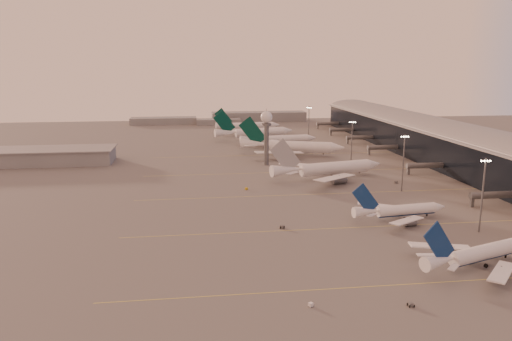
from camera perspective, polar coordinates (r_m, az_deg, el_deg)
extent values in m
plane|color=#555353|center=(160.63, 6.03, -7.91)|extent=(700.00, 700.00, 0.00)
cube|color=#D9CB4C|center=(140.94, 21.73, -11.69)|extent=(180.00, 0.25, 0.02)
cube|color=#D9CB4C|center=(178.66, 14.71, -6.15)|extent=(180.00, 0.25, 0.02)
cube|color=#D9CB4C|center=(219.15, 10.30, -2.55)|extent=(180.00, 0.25, 0.02)
cube|color=#D9CB4C|center=(261.12, 7.29, -0.08)|extent=(180.00, 0.25, 0.02)
cube|color=#D9CB4C|center=(308.75, 4.92, 1.87)|extent=(180.00, 0.25, 0.02)
cube|color=black|center=(297.94, 21.50, 2.44)|extent=(36.00, 360.00, 18.00)
cylinder|color=slate|center=(296.68, 21.64, 4.16)|extent=(10.08, 360.00, 10.08)
cube|color=slate|center=(296.66, 21.64, 4.19)|extent=(40.00, 362.00, 0.80)
cylinder|color=#56595D|center=(216.86, 25.79, -2.52)|extent=(22.00, 2.80, 2.80)
cube|color=#56595D|center=(212.12, 23.47, -3.26)|extent=(1.20, 1.20, 4.40)
cylinder|color=#56595D|center=(265.76, 19.01, 0.55)|extent=(22.00, 2.80, 2.80)
cube|color=#56595D|center=(261.91, 17.01, 0.01)|extent=(1.20, 1.20, 4.40)
cylinder|color=#56595D|center=(315.91, 14.51, 2.59)|extent=(22.00, 2.80, 2.80)
cube|color=#56595D|center=(312.68, 12.79, 2.15)|extent=(1.20, 1.20, 4.40)
cylinder|color=#56595D|center=(354.67, 11.99, 3.72)|extent=(22.00, 2.80, 2.80)
cube|color=#56595D|center=(351.80, 10.43, 3.34)|extent=(1.20, 1.20, 4.40)
cylinder|color=#56595D|center=(394.10, 9.96, 4.63)|extent=(22.00, 2.80, 2.80)
cube|color=#56595D|center=(391.51, 8.54, 4.29)|extent=(1.20, 1.20, 4.40)
cylinder|color=#56595D|center=(432.10, 8.36, 5.33)|extent=(22.00, 2.80, 2.80)
cube|color=#56595D|center=(429.74, 7.07, 5.02)|extent=(1.20, 1.20, 4.40)
cube|color=slate|center=(302.69, -23.54, 1.46)|extent=(80.00, 25.00, 8.00)
cube|color=slate|center=(302.01, -23.61, 2.24)|extent=(82.00, 27.00, 0.60)
cylinder|color=#56595D|center=(273.23, 1.20, 2.91)|extent=(2.60, 2.60, 22.00)
cylinder|color=#56595D|center=(271.62, 1.21, 5.30)|extent=(5.20, 5.20, 1.20)
sphere|color=white|center=(271.18, 1.21, 6.12)|extent=(6.40, 6.40, 6.40)
cylinder|color=#56595D|center=(270.81, 1.22, 6.90)|extent=(0.16, 0.16, 2.00)
cylinder|color=#56595D|center=(179.40, 24.46, -2.63)|extent=(0.56, 0.56, 25.00)
cube|color=#56595D|center=(176.95, 24.80, 1.13)|extent=(3.60, 0.25, 0.25)
sphere|color=#FFEABF|center=(176.22, 24.37, 0.99)|extent=(0.56, 0.56, 0.56)
sphere|color=#FFEABF|center=(176.75, 24.65, 1.00)|extent=(0.56, 0.56, 0.56)
sphere|color=#FFEABF|center=(177.29, 24.92, 1.00)|extent=(0.56, 0.56, 0.56)
sphere|color=#FFEABF|center=(177.82, 25.19, 1.01)|extent=(0.56, 0.56, 0.56)
cylinder|color=#56595D|center=(225.30, 16.48, 0.80)|extent=(0.56, 0.56, 25.00)
cube|color=#56595D|center=(223.36, 16.66, 3.82)|extent=(3.60, 0.25, 0.25)
sphere|color=#FFEABF|center=(222.80, 16.31, 3.72)|extent=(0.56, 0.56, 0.56)
sphere|color=#FFEABF|center=(223.21, 16.54, 3.72)|extent=(0.56, 0.56, 0.56)
sphere|color=#FFEABF|center=(223.62, 16.77, 3.72)|extent=(0.56, 0.56, 0.56)
sphere|color=#FFEABF|center=(224.03, 17.01, 3.72)|extent=(0.56, 0.56, 0.56)
cylinder|color=#56595D|center=(273.97, 10.88, 3.03)|extent=(0.56, 0.56, 25.00)
cube|color=#56595D|center=(272.37, 10.98, 5.53)|extent=(3.60, 0.25, 0.25)
sphere|color=#FFEABF|center=(271.94, 10.67, 5.44)|extent=(0.56, 0.56, 0.56)
sphere|color=#FFEABF|center=(272.25, 10.88, 5.44)|extent=(0.56, 0.56, 0.56)
sphere|color=#FFEABF|center=(272.57, 11.08, 5.44)|extent=(0.56, 0.56, 0.56)
sphere|color=#FFEABF|center=(272.89, 11.28, 5.44)|extent=(0.56, 0.56, 0.56)
cylinder|color=#56595D|center=(359.13, 6.05, 5.31)|extent=(0.56, 0.56, 25.00)
cube|color=#56595D|center=(357.91, 6.09, 7.22)|extent=(3.60, 0.25, 0.25)
sphere|color=#FFEABF|center=(357.60, 5.85, 7.15)|extent=(0.56, 0.56, 0.56)
sphere|color=#FFEABF|center=(357.83, 6.01, 7.15)|extent=(0.56, 0.56, 0.56)
sphere|color=#FFEABF|center=(358.07, 6.17, 7.15)|extent=(0.56, 0.56, 0.56)
sphere|color=#FFEABF|center=(358.31, 6.32, 7.15)|extent=(0.56, 0.56, 0.56)
cube|color=slate|center=(469.92, -10.51, 5.61)|extent=(60.00, 18.00, 6.00)
cube|color=slate|center=(483.71, 0.30, 6.18)|extent=(90.00, 20.00, 9.00)
cube|color=slate|center=(460.22, -4.31, 5.59)|extent=(40.00, 15.00, 5.00)
cylinder|color=white|center=(153.14, 24.62, -8.67)|extent=(24.24, 11.87, 4.13)
cylinder|color=navy|center=(153.45, 24.59, -9.00)|extent=(23.40, 10.62, 2.97)
cone|color=white|center=(140.51, 20.17, -9.93)|extent=(10.95, 7.24, 4.13)
cube|color=white|center=(143.28, 26.28, -10.56)|extent=(14.89, 15.62, 1.30)
cylinder|color=slate|center=(147.50, 26.16, -10.70)|extent=(5.31, 4.08, 2.68)
cube|color=slate|center=(147.08, 26.20, -10.28)|extent=(0.40, 0.36, 1.65)
cube|color=white|center=(155.14, 20.27, -8.32)|extent=(17.94, 6.69, 1.30)
cylinder|color=slate|center=(156.39, 21.61, -9.00)|extent=(5.31, 4.08, 2.68)
cube|color=slate|center=(156.00, 21.65, -8.60)|extent=(0.40, 0.36, 1.65)
cube|color=navy|center=(138.38, 20.18, -8.01)|extent=(10.82, 4.08, 12.30)
cube|color=white|center=(137.64, 21.63, -10.46)|extent=(4.55, 4.57, 0.27)
cube|color=white|center=(143.46, 18.81, -9.32)|extent=(4.87, 2.30, 0.27)
cylinder|color=black|center=(161.09, 26.61, -8.92)|extent=(0.54, 0.54, 1.09)
cylinder|color=black|center=(154.02, 23.37, -9.54)|extent=(1.31, 0.91, 1.19)
cylinder|color=black|center=(151.29, 24.77, -10.06)|extent=(1.31, 0.91, 1.19)
cylinder|color=white|center=(187.02, 16.80, -4.46)|extent=(22.72, 6.58, 3.82)
cylinder|color=navy|center=(187.26, 16.79, -4.71)|extent=(22.15, 5.46, 2.75)
cone|color=white|center=(194.22, 20.18, -4.08)|extent=(4.78, 4.33, 3.82)
cone|color=white|center=(179.24, 12.45, -4.78)|extent=(9.81, 4.96, 3.82)
cube|color=white|center=(176.79, 16.84, -5.65)|extent=(15.43, 12.41, 1.20)
cylinder|color=slate|center=(180.50, 17.19, -5.88)|extent=(4.61, 3.00, 2.48)
cube|color=slate|center=(180.18, 17.21, -5.56)|extent=(0.33, 0.29, 1.53)
cube|color=white|center=(192.26, 13.94, -4.05)|extent=(16.50, 9.29, 1.20)
cylinder|color=slate|center=(192.20, 14.94, -4.65)|extent=(4.61, 3.00, 2.48)
cube|color=slate|center=(191.90, 14.96, -4.34)|extent=(0.33, 0.29, 1.53)
cube|color=navy|center=(177.74, 12.39, -3.33)|extent=(10.44, 1.65, 11.38)
cube|color=white|center=(175.57, 13.11, -5.14)|extent=(4.52, 3.74, 0.25)
cube|color=white|center=(182.93, 11.85, -4.37)|extent=(4.63, 2.94, 0.25)
cylinder|color=black|center=(192.25, 18.93, -4.96)|extent=(0.50, 0.50, 1.00)
cylinder|color=black|center=(188.63, 15.94, -5.08)|extent=(1.16, 0.64, 1.11)
cylinder|color=black|center=(185.03, 16.63, -5.45)|extent=(1.16, 0.64, 1.11)
cylinder|color=white|center=(246.27, 9.02, 0.07)|extent=(36.94, 14.03, 5.72)
cylinder|color=white|center=(246.54, 9.01, -0.23)|extent=(35.86, 12.30, 4.12)
cone|color=white|center=(257.74, 13.24, 0.43)|extent=(8.22, 7.20, 5.72)
cone|color=white|center=(234.41, 3.51, -0.24)|extent=(16.26, 9.12, 5.72)
cube|color=white|center=(229.26, 8.97, -1.09)|extent=(23.74, 21.94, 1.70)
cylinder|color=slate|center=(235.00, 9.45, -1.36)|extent=(7.75, 5.26, 3.72)
cube|color=slate|center=(234.70, 9.46, -1.05)|extent=(0.32, 0.29, 2.29)
cube|color=white|center=(255.41, 5.58, 0.37)|extent=(26.96, 12.53, 1.70)
cylinder|color=slate|center=(254.76, 6.82, -0.23)|extent=(7.75, 5.26, 3.72)
cube|color=slate|center=(254.48, 6.83, 0.06)|extent=(0.32, 0.29, 2.29)
cube|color=#96989D|center=(232.74, 3.36, 1.37)|extent=(15.50, 3.98, 16.98)
cube|color=white|center=(227.98, 4.18, -0.57)|extent=(7.16, 6.55, 0.23)
cube|color=white|center=(240.57, 2.75, 0.13)|extent=(7.50, 4.14, 0.23)
cylinder|color=black|center=(254.15, 11.72, -0.47)|extent=(0.46, 0.46, 0.92)
cylinder|color=black|center=(247.30, 8.17, -0.68)|extent=(1.09, 0.68, 1.01)
cylinder|color=black|center=(243.86, 8.63, -0.87)|extent=(1.09, 0.68, 1.01)
cylinder|color=white|center=(302.94, 4.91, 2.53)|extent=(38.94, 18.59, 6.29)
cylinder|color=white|center=(303.18, 4.90, 2.26)|extent=(37.64, 16.67, 4.53)
cone|color=white|center=(301.32, 9.31, 2.36)|extent=(9.18, 8.40, 6.29)
cone|color=white|center=(307.04, -0.24, 2.85)|extent=(17.52, 11.25, 6.29)
cube|color=white|center=(288.33, 2.64, 1.84)|extent=(29.00, 10.96, 1.86)
cylinder|color=slate|center=(291.92, 3.67, 1.44)|extent=(8.47, 6.31, 4.09)
cube|color=slate|center=(291.65, 3.68, 1.73)|extent=(0.40, 0.36, 2.52)
cube|color=white|center=(320.35, 3.52, 2.87)|extent=(24.14, 25.16, 1.86)
cylinder|color=slate|center=(316.38, 4.28, 2.27)|extent=(8.47, 6.31, 4.09)
cube|color=slate|center=(316.13, 4.28, 2.53)|extent=(0.40, 0.36, 2.52)
cube|color=#04352D|center=(306.08, -0.39, 4.24)|extent=(16.50, 5.97, 18.62)
cube|color=white|center=(299.77, -0.58, 2.65)|extent=(7.84, 3.74, 0.27)
cube|color=white|center=(314.37, -0.01, 3.10)|extent=(7.35, 7.34, 0.27)
cylinder|color=black|center=(302.38, 7.69, 1.69)|extent=(0.54, 0.54, 1.08)
cylinder|color=black|center=(306.30, 4.36, 1.91)|extent=(1.30, 0.90, 1.19)
cylinder|color=black|center=(301.63, 4.25, 1.75)|extent=(1.30, 0.90, 1.19)
cylinder|color=white|center=(338.00, 3.21, 3.43)|extent=(33.31, 9.20, 5.31)
cylinder|color=white|center=(338.18, 3.21, 3.23)|extent=(32.48, 7.64, 3.82)
cone|color=white|center=(344.42, 6.33, 3.54)|extent=(6.96, 6.03, 5.31)
cone|color=white|center=(331.61, -0.64, 3.40)|extent=(14.34, 6.92, 5.31)
cube|color=white|center=(322.70, 2.58, 2.86)|extent=(22.77, 18.20, 1.57)
cylinder|color=slate|center=(327.32, 3.09, 2.60)|extent=(6.74, 4.19, 3.45)
cube|color=slate|center=(327.12, 3.09, 2.81)|extent=(0.30, 0.26, 2.12)
cube|color=white|center=(348.93, 1.25, 3.57)|extent=(24.28, 13.78, 1.57)
cylinder|color=slate|center=(347.27, 2.04, 3.16)|extent=(6.74, 4.19, 3.45)
cube|color=slate|center=(347.08, 2.04, 3.37)|extent=(0.30, 0.26, 2.12)
cube|color=#04352D|center=(330.54, -0.76, 4.48)|extent=(14.54, 2.06, 15.71)
cube|color=white|center=(325.43, -0.41, 3.26)|extent=(6.65, 5.46, 0.23)
cube|color=white|center=(337.65, -0.94, 3.58)|extent=(6.80, 4.35, 0.23)
cylinder|color=black|center=(342.48, 5.20, 2.96)|extent=(0.46, 0.46, 0.92)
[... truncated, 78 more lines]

